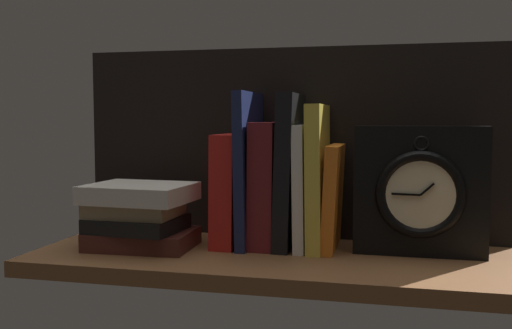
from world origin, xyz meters
The scene contains 11 objects.
ground_plane centered at (0.00, 0.00, -1.25)cm, with size 77.03×29.19×2.50cm, color brown.
back_panel centered at (0.00, 14.00, 17.09)cm, with size 77.03×1.20×34.18cm, color black.
book_red_requiem centered at (-8.40, 5.80, 9.43)cm, with size 3.92×14.14×18.86cm, color red.
book_navy_bierce centered at (-5.30, 5.80, 12.98)cm, with size 1.69×15.18×25.97cm, color #192147.
book_maroon_dawkins centered at (-2.11, 5.80, 10.45)cm, with size 4.08×12.93×20.89cm, color maroon.
book_black_skeptic centered at (1.55, 5.80, 12.83)cm, with size 2.63×13.66×25.67cm, color black.
book_white_catcher centered at (4.05, 5.80, 10.24)cm, with size 1.77×13.50×20.48cm, color silver.
book_yellow_seinlanguage centered at (6.43, 5.80, 11.90)cm, with size 2.40×14.41×23.80cm, color gold.
book_orange_pandolfini centered at (8.95, 5.80, 8.61)cm, with size 2.04×13.35×17.22cm, color orange.
framed_clock centered at (22.67, 4.51, 10.16)cm, with size 20.39×6.39×20.39cm.
book_stack_side centered at (-22.52, -1.17, 5.41)cm, with size 17.65×14.39×10.67cm.
Camera 1 is at (18.86, -89.97, 21.60)cm, focal length 40.92 mm.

